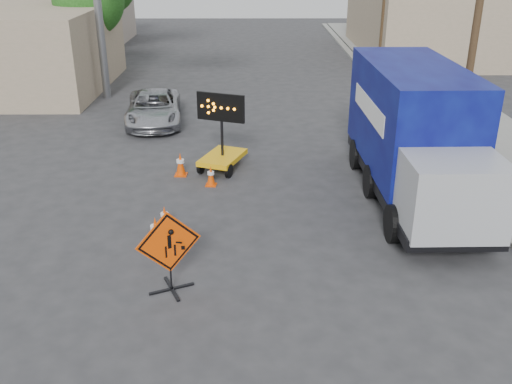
{
  "coord_description": "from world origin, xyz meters",
  "views": [
    {
      "loc": [
        0.62,
        -9.39,
        6.91
      ],
      "look_at": [
        0.68,
        2.46,
        1.73
      ],
      "focal_mm": 40.0,
      "sensor_mm": 36.0,
      "label": 1
    }
  ],
  "objects_px": {
    "arrow_board": "(222,152)",
    "pickup_truck": "(154,108)",
    "construction_sign": "(169,250)",
    "box_truck": "(414,142)"
  },
  "relations": [
    {
      "from": "construction_sign",
      "to": "box_truck",
      "type": "distance_m",
      "value": 8.08
    },
    {
      "from": "pickup_truck",
      "to": "construction_sign",
      "type": "bearing_deg",
      "value": -86.37
    },
    {
      "from": "arrow_board",
      "to": "box_truck",
      "type": "bearing_deg",
      "value": -1.53
    },
    {
      "from": "arrow_board",
      "to": "pickup_truck",
      "type": "height_order",
      "value": "arrow_board"
    },
    {
      "from": "construction_sign",
      "to": "box_truck",
      "type": "xyz_separation_m",
      "value": [
        6.37,
        4.92,
        0.72
      ]
    },
    {
      "from": "box_truck",
      "to": "construction_sign",
      "type": "bearing_deg",
      "value": -143.24
    },
    {
      "from": "construction_sign",
      "to": "pickup_truck",
      "type": "height_order",
      "value": "construction_sign"
    },
    {
      "from": "box_truck",
      "to": "pickup_truck",
      "type": "bearing_deg",
      "value": 137.93
    },
    {
      "from": "construction_sign",
      "to": "arrow_board",
      "type": "distance_m",
      "value": 7.29
    },
    {
      "from": "construction_sign",
      "to": "arrow_board",
      "type": "xyz_separation_m",
      "value": [
        0.76,
        7.24,
        -0.4
      ]
    }
  ]
}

